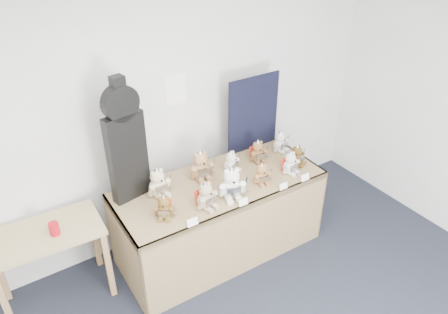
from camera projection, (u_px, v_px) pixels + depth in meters
room_shell at (176, 90)px, 4.03m from camera, size 6.00×6.00×6.00m
display_table at (224, 202)px, 4.09m from camera, size 1.99×0.86×0.82m
side_table at (47, 243)px, 3.64m from camera, size 0.94×0.56×0.76m
guitar_case at (126, 142)px, 3.60m from camera, size 0.36×0.16×1.13m
navy_board at (253, 113)px, 4.40m from camera, size 0.60×0.03×0.79m
red_cup at (54, 229)px, 3.52m from camera, size 0.08×0.08×0.11m
teddy_front_far_left at (164, 207)px, 3.60m from camera, size 0.19×0.19×0.24m
teddy_front_left at (206, 196)px, 3.71m from camera, size 0.23×0.21×0.28m
teddy_front_centre at (232, 184)px, 3.82m from camera, size 0.27×0.26×0.33m
teddy_front_right at (262, 175)px, 4.02m from camera, size 0.18×0.16×0.23m
teddy_front_far_right at (290, 164)px, 4.16m from camera, size 0.21×0.18×0.25m
teddy_front_end at (297, 156)px, 4.29m from camera, size 0.19×0.18×0.23m
teddy_back_left at (158, 183)px, 3.85m from camera, size 0.24×0.20×0.29m
teddy_back_centre_left at (201, 166)px, 4.07m from camera, size 0.26×0.22×0.32m
teddy_back_centre_right at (231, 162)px, 4.19m from camera, size 0.20×0.19×0.24m
teddy_back_right at (258, 152)px, 4.34m from camera, size 0.21×0.18×0.25m
teddy_back_end at (280, 142)px, 4.51m from camera, size 0.20×0.18×0.24m
entry_card_a at (193, 222)px, 3.53m from camera, size 0.10×0.02×0.07m
entry_card_b at (243, 202)px, 3.76m from camera, size 0.09×0.02×0.06m
entry_card_c at (284, 186)px, 3.96m from camera, size 0.09×0.02×0.06m
entry_card_d at (305, 177)px, 4.07m from camera, size 0.09×0.02×0.07m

